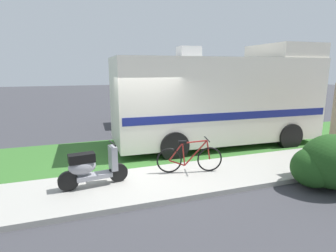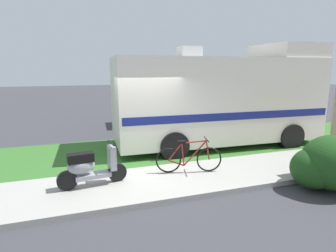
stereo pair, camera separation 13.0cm
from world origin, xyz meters
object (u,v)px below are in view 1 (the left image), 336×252
at_px(motorhome_rv, 219,98).
at_px(pickup_truck_near, 171,104).
at_px(bicycle, 190,158).
at_px(bottle_green, 312,156).
at_px(scooter, 91,167).

distance_m(motorhome_rv, pickup_truck_near, 4.43).
bearing_deg(bicycle, bottle_green, -4.77).
height_order(motorhome_rv, bottle_green, motorhome_rv).
height_order(motorhome_rv, scooter, motorhome_rv).
bearing_deg(scooter, motorhome_rv, 28.53).
height_order(pickup_truck_near, bottle_green, pickup_truck_near).
bearing_deg(bottle_green, scooter, 177.90).
bearing_deg(pickup_truck_near, scooter, -122.76).
xyz_separation_m(scooter, pickup_truck_near, (4.43, 6.88, 0.39)).
height_order(motorhome_rv, bicycle, motorhome_rv).
distance_m(scooter, bicycle, 2.45).
bearing_deg(scooter, bicycle, 2.02).
height_order(bicycle, pickup_truck_near, pickup_truck_near).
height_order(bicycle, bottle_green, bicycle).
xyz_separation_m(bicycle, bottle_green, (3.76, -0.31, -0.25)).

